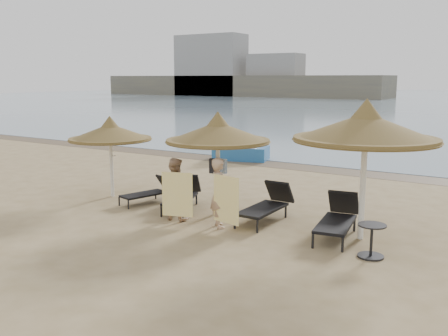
# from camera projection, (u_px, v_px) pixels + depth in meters

# --- Properties ---
(ground) EXTENTS (160.00, 160.00, 0.00)m
(ground) POSITION_uv_depth(u_px,v_px,m) (187.00, 231.00, 11.78)
(ground) COLOR tan
(ground) RESTS_ON ground
(wet_sand_strip) EXTENTS (200.00, 1.60, 0.01)m
(wet_sand_strip) POSITION_uv_depth(u_px,v_px,m) (329.00, 170.00, 19.60)
(wet_sand_strip) COLOR brown
(wet_sand_strip) RESTS_ON ground
(far_shore) EXTENTS (150.00, 54.80, 12.00)m
(far_shore) POSITION_uv_depth(u_px,v_px,m) (332.00, 82.00, 89.21)
(far_shore) COLOR #6B634B
(far_shore) RESTS_ON ground
(palapa_left) EXTENTS (2.48, 2.48, 2.46)m
(palapa_left) POSITION_uv_depth(u_px,v_px,m) (110.00, 132.00, 14.87)
(palapa_left) COLOR white
(palapa_left) RESTS_ON ground
(palapa_center) EXTENTS (2.74, 2.74, 2.72)m
(palapa_center) POSITION_uv_depth(u_px,v_px,m) (218.00, 133.00, 12.90)
(palapa_center) COLOR white
(palapa_center) RESTS_ON ground
(palapa_right) EXTENTS (3.16, 3.16, 3.14)m
(palapa_right) POSITION_uv_depth(u_px,v_px,m) (366.00, 128.00, 10.77)
(palapa_right) COLOR white
(palapa_right) RESTS_ON ground
(lounger_far_left) EXTENTS (0.97, 1.73, 0.74)m
(lounger_far_left) POSITION_uv_depth(u_px,v_px,m) (150.00, 191.00, 14.43)
(lounger_far_left) COLOR black
(lounger_far_left) RESTS_ON ground
(lounger_near_left) EXTENTS (1.27, 2.00, 0.85)m
(lounger_near_left) POSITION_uv_depth(u_px,v_px,m) (183.00, 194.00, 13.85)
(lounger_near_left) COLOR black
(lounger_near_left) RESTS_ON ground
(lounger_near_right) EXTENTS (0.68, 2.05, 0.91)m
(lounger_near_right) POSITION_uv_depth(u_px,v_px,m) (268.00, 204.00, 12.64)
(lounger_near_right) COLOR black
(lounger_near_right) RESTS_ON ground
(lounger_far_right) EXTENTS (1.00, 2.16, 0.93)m
(lounger_far_right) POSITION_uv_depth(u_px,v_px,m) (338.00, 217.00, 11.40)
(lounger_far_right) COLOR black
(lounger_far_right) RESTS_ON ground
(side_table) EXTENTS (0.57, 0.57, 0.68)m
(side_table) POSITION_uv_depth(u_px,v_px,m) (371.00, 242.00, 10.00)
(side_table) COLOR black
(side_table) RESTS_ON ground
(person_left) EXTENTS (0.89, 0.62, 1.85)m
(person_left) POSITION_uv_depth(u_px,v_px,m) (175.00, 184.00, 12.60)
(person_left) COLOR tan
(person_left) RESTS_ON ground
(person_right) EXTENTS (1.06, 1.05, 1.97)m
(person_right) POSITION_uv_depth(u_px,v_px,m) (219.00, 187.00, 11.92)
(person_right) COLOR tan
(person_right) RESTS_ON ground
(towel_left) EXTENTS (0.76, 0.26, 1.10)m
(towel_left) POSITION_uv_depth(u_px,v_px,m) (177.00, 195.00, 12.15)
(towel_left) COLOR yellow
(towel_left) RESTS_ON ground
(towel_right) EXTENTS (0.79, 0.18, 1.13)m
(towel_right) POSITION_uv_depth(u_px,v_px,m) (226.00, 200.00, 11.56)
(towel_right) COLOR yellow
(towel_right) RESTS_ON ground
(bag_patterned) EXTENTS (0.31, 0.13, 0.38)m
(bag_patterned) POSITION_uv_depth(u_px,v_px,m) (222.00, 166.00, 13.21)
(bag_patterned) COLOR white
(bag_patterned) RESTS_ON ground
(bag_dark) EXTENTS (0.29, 0.14, 0.39)m
(bag_dark) POSITION_uv_depth(u_px,v_px,m) (215.00, 166.00, 12.92)
(bag_dark) COLOR black
(bag_dark) RESTS_ON ground
(pedal_boat) EXTENTS (2.62, 1.99, 1.08)m
(pedal_boat) POSITION_uv_depth(u_px,v_px,m) (241.00, 150.00, 22.02)
(pedal_boat) COLOR #215D9E
(pedal_boat) RESTS_ON ground
(buoy_left) EXTENTS (0.38, 0.38, 0.38)m
(buoy_left) POSITION_uv_depth(u_px,v_px,m) (341.00, 126.00, 35.23)
(buoy_left) COLOR yellow
(buoy_left) RESTS_ON ground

